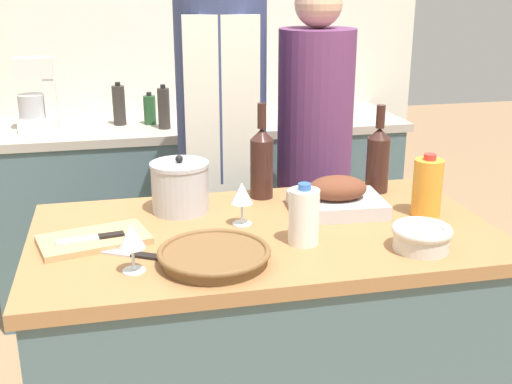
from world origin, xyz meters
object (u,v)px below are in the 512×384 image
at_px(cutting_board, 94,240).
at_px(condiment_bottle_short, 164,108).
at_px(stock_pot, 180,187).
at_px(condiment_bottle_tall, 150,110).
at_px(roasting_pan, 337,198).
at_px(condiment_bottle_extra, 119,105).
at_px(wine_bottle_green, 262,161).
at_px(person_cook_aproned, 222,138).
at_px(mixing_bowl, 422,236).
at_px(wine_bottle_dark, 378,158).
at_px(wine_glass_right, 242,195).
at_px(knife_paring, 93,238).
at_px(stand_mixer, 37,100).
at_px(knife_chef, 125,253).
at_px(juice_jug, 427,187).
at_px(milk_jug, 304,216).
at_px(person_cook_guest, 314,158).
at_px(wicker_basket, 214,255).
at_px(wine_glass_left, 132,238).

height_order(cutting_board, condiment_bottle_short, condiment_bottle_short).
height_order(stock_pot, condiment_bottle_tall, stock_pot).
distance_m(roasting_pan, condiment_bottle_extra, 1.48).
height_order(wine_bottle_green, person_cook_aproned, person_cook_aproned).
height_order(mixing_bowl, wine_bottle_green, wine_bottle_green).
xyz_separation_m(mixing_bowl, wine_bottle_dark, (0.08, 0.50, 0.08)).
relative_size(stock_pot, condiment_bottle_tall, 1.18).
relative_size(mixing_bowl, wine_glass_right, 1.24).
relative_size(wine_bottle_green, knife_paring, 1.71).
relative_size(wine_bottle_dark, stand_mixer, 0.89).
xyz_separation_m(mixing_bowl, wine_glass_right, (-0.44, 0.29, 0.06)).
height_order(stock_pot, wine_bottle_green, wine_bottle_green).
bearing_deg(knife_paring, knife_chef, -45.17).
height_order(wine_glass_right, condiment_bottle_tall, condiment_bottle_tall).
xyz_separation_m(cutting_board, condiment_bottle_short, (0.30, 1.30, 0.11)).
height_order(juice_jug, stand_mixer, stand_mixer).
relative_size(mixing_bowl, milk_jug, 0.94).
bearing_deg(stand_mixer, cutting_board, -79.03).
height_order(mixing_bowl, person_cook_guest, person_cook_guest).
xyz_separation_m(wine_bottle_green, condiment_bottle_tall, (-0.30, 1.13, -0.04)).
bearing_deg(cutting_board, knife_paring, -94.71).
height_order(wine_bottle_green, knife_chef, wine_bottle_green).
relative_size(knife_chef, knife_paring, 1.36).
relative_size(stock_pot, person_cook_guest, 0.11).
relative_size(stock_pot, condiment_bottle_extra, 0.89).
bearing_deg(mixing_bowl, wine_bottle_green, 122.04).
bearing_deg(cutting_board, condiment_bottle_extra, 85.99).
height_order(milk_jug, stand_mixer, stand_mixer).
bearing_deg(stand_mixer, condiment_bottle_extra, 5.59).
distance_m(stand_mixer, person_cook_guest, 1.33).
bearing_deg(condiment_bottle_short, milk_jug, -79.45).
height_order(juice_jug, condiment_bottle_extra, condiment_bottle_extra).
bearing_deg(person_cook_aproned, juice_jug, -46.26).
xyz_separation_m(wine_bottle_green, stand_mixer, (-0.81, 1.11, 0.03)).
xyz_separation_m(juice_jug, person_cook_guest, (-0.13, 0.73, -0.10)).
relative_size(milk_jug, stand_mixer, 0.52).
xyz_separation_m(mixing_bowl, knife_paring, (-0.87, 0.22, -0.02)).
xyz_separation_m(wicker_basket, wine_glass_left, (-0.21, -0.00, 0.07)).
relative_size(cutting_board, person_cook_aproned, 0.18).
distance_m(wicker_basket, wine_glass_right, 0.29).
distance_m(roasting_pan, stand_mixer, 1.65).
bearing_deg(wine_bottle_dark, juice_jug, -76.97).
bearing_deg(stock_pot, mixing_bowl, -36.18).
xyz_separation_m(wicker_basket, wine_bottle_dark, (0.64, 0.46, 0.10)).
distance_m(knife_chef, knife_paring, 0.12).
height_order(condiment_bottle_short, condiment_bottle_extra, condiment_bottle_short).
distance_m(milk_jug, condiment_bottle_short, 1.45).
height_order(roasting_pan, wicker_basket, roasting_pan).
bearing_deg(stand_mixer, wine_bottle_dark, -43.01).
bearing_deg(wine_bottle_dark, person_cook_aproned, 134.78).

